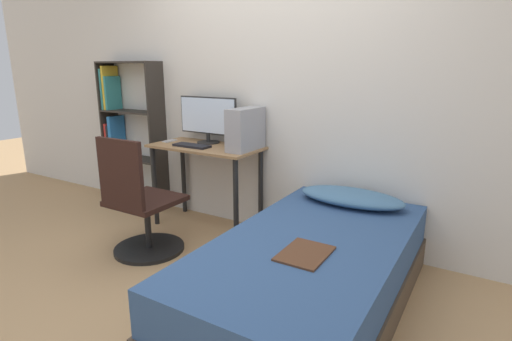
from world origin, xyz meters
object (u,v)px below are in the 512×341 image
at_px(office_chair, 141,211).
at_px(bookshelf, 125,138).
at_px(monitor, 208,118).
at_px(keyboard, 192,146).
at_px(pc_tower, 246,129).
at_px(bed, 311,275).

bearing_deg(office_chair, bookshelf, 142.61).
xyz_separation_m(monitor, keyboard, (-0.01, -0.23, -0.22)).
bearing_deg(monitor, office_chair, -92.06).
distance_m(keyboard, pc_tower, 0.53).
distance_m(bookshelf, office_chair, 1.44).
relative_size(office_chair, bed, 0.49).
bearing_deg(office_chair, bed, -0.46).
xyz_separation_m(bed, keyboard, (-1.43, 0.63, 0.55)).
height_order(office_chair, pc_tower, pc_tower).
relative_size(bed, monitor, 3.13).
bearing_deg(bookshelf, keyboard, -11.58).
xyz_separation_m(office_chair, bed, (1.46, -0.01, -0.13)).
bearing_deg(monitor, bookshelf, 179.98).
bearing_deg(pc_tower, monitor, 168.38).
bearing_deg(bed, pc_tower, 141.37).
bearing_deg(pc_tower, office_chair, -124.06).
distance_m(monitor, keyboard, 0.32).
distance_m(office_chair, bed, 1.46).
relative_size(bookshelf, pc_tower, 3.85).
height_order(bookshelf, office_chair, bookshelf).
xyz_separation_m(office_chair, monitor, (0.03, 0.85, 0.65)).
bearing_deg(bed, office_chair, 179.54).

